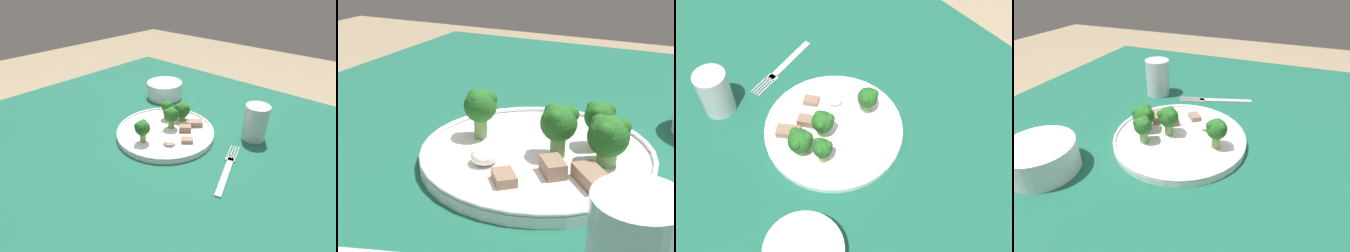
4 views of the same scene
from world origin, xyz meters
The scene contains 10 objects.
table centered at (0.00, 0.00, 0.65)m, with size 1.23×1.03×0.75m.
dinner_plate centered at (0.00, -0.02, 0.76)m, with size 0.28×0.28×0.02m.
broccoli_floret_near_rim_left centered at (-0.01, -0.10, 0.80)m, with size 0.04×0.04×0.06m.
broccoli_floret_center_left centered at (0.00, 0.01, 0.80)m, with size 0.04×0.04×0.06m.
broccoli_floret_back_left centered at (-0.05, 0.04, 0.80)m, with size 0.04×0.04×0.06m.
broccoli_floret_front_left centered at (-0.01, 0.06, 0.79)m, with size 0.05×0.05×0.06m.
meat_slice_front_slice centered at (0.04, 0.02, 0.77)m, with size 0.04×0.04×0.02m.
meat_slice_middle_slice centered at (0.04, 0.06, 0.77)m, with size 0.05×0.05×0.02m.
meat_slice_rear_slice centered at (0.08, -0.02, 0.77)m, with size 0.04×0.04×0.01m.
sauce_dollop centered at (0.05, -0.06, 0.77)m, with size 0.03×0.03×0.02m.
Camera 2 is at (0.47, 0.17, 1.01)m, focal length 50.00 mm.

